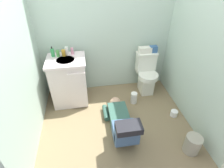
{
  "coord_description": "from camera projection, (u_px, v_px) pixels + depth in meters",
  "views": [
    {
      "loc": [
        -0.36,
        -1.9,
        2.11
      ],
      "look_at": [
        0.01,
        0.38,
        0.45
      ],
      "focal_mm": 28.61,
      "sensor_mm": 36.0,
      "label": 1
    }
  ],
  "objects": [
    {
      "name": "toilet",
      "position": [
        146.0,
        74.0,
        3.24
      ],
      "size": [
        0.36,
        0.46,
        0.75
      ],
      "color": "silver",
      "rests_on": "ground_plane"
    },
    {
      "name": "ground_plane",
      "position": [
        115.0,
        122.0,
        2.81
      ],
      "size": [
        2.73,
        2.93,
        0.04
      ],
      "primitive_type": "cube",
      "color": "#7E6C4C"
    },
    {
      "name": "bottle_white",
      "position": [
        67.0,
        51.0,
        2.83
      ],
      "size": [
        0.05,
        0.05,
        0.13
      ],
      "primitive_type": "cylinder",
      "color": "silver",
      "rests_on": "vanity_cabinet"
    },
    {
      "name": "person_plumber",
      "position": [
        121.0,
        122.0,
        2.55
      ],
      "size": [
        0.39,
        1.06,
        0.52
      ],
      "color": "#33594C",
      "rests_on": "ground_plane"
    },
    {
      "name": "toiletry_bag",
      "position": [
        153.0,
        49.0,
        3.07
      ],
      "size": [
        0.12,
        0.09,
        0.11
      ],
      "primitive_type": "cube",
      "color": "#33598C",
      "rests_on": "toilet"
    },
    {
      "name": "wall_left",
      "position": [
        12.0,
        59.0,
        1.95
      ],
      "size": [
        0.08,
        1.93,
        2.4
      ],
      "primitive_type": "cube",
      "color": "#AEC6B5",
      "rests_on": "ground_plane"
    },
    {
      "name": "vanity_cabinet",
      "position": [
        69.0,
        81.0,
        2.98
      ],
      "size": [
        0.6,
        0.53,
        0.82
      ],
      "color": "silver",
      "rests_on": "ground_plane"
    },
    {
      "name": "toilet_paper_roll",
      "position": [
        174.0,
        113.0,
        2.87
      ],
      "size": [
        0.11,
        0.11,
        0.1
      ],
      "primitive_type": "cylinder",
      "color": "white",
      "rests_on": "ground_plane"
    },
    {
      "name": "paper_towel_roll",
      "position": [
        134.0,
        98.0,
        3.1
      ],
      "size": [
        0.11,
        0.11,
        0.2
      ],
      "primitive_type": "cylinder",
      "color": "white",
      "rests_on": "ground_plane"
    },
    {
      "name": "bottle_green",
      "position": [
        58.0,
        53.0,
        2.78
      ],
      "size": [
        0.05,
        0.05,
        0.11
      ],
      "primitive_type": "cylinder",
      "color": "#4C9647",
      "rests_on": "vanity_cabinet"
    },
    {
      "name": "wall_right",
      "position": [
        206.0,
        45.0,
        2.25
      ],
      "size": [
        0.08,
        1.93,
        2.4
      ],
      "primitive_type": "cube",
      "color": "#AEC6B5",
      "rests_on": "ground_plane"
    },
    {
      "name": "trash_can",
      "position": [
        192.0,
        144.0,
        2.31
      ],
      "size": [
        0.21,
        0.21,
        0.26
      ],
      "primitive_type": "cylinder",
      "color": "gray",
      "rests_on": "ground_plane"
    },
    {
      "name": "bottle_amber",
      "position": [
        64.0,
        53.0,
        2.8
      ],
      "size": [
        0.06,
        0.06,
        0.1
      ],
      "primitive_type": "cylinder",
      "color": "#BF8B28",
      "rests_on": "vanity_cabinet"
    },
    {
      "name": "wall_back",
      "position": [
        105.0,
        25.0,
        2.9
      ],
      "size": [
        2.39,
        0.08,
        2.4
      ],
      "primitive_type": "cube",
      "color": "#AEC6B5",
      "rests_on": "ground_plane"
    },
    {
      "name": "soap_dispenser",
      "position": [
        53.0,
        53.0,
        2.78
      ],
      "size": [
        0.06,
        0.06,
        0.17
      ],
      "color": "#34924F",
      "rests_on": "vanity_cabinet"
    },
    {
      "name": "bottle_pink",
      "position": [
        72.0,
        51.0,
        2.85
      ],
      "size": [
        0.04,
        0.04,
        0.11
      ],
      "primitive_type": "cylinder",
      "color": "pink",
      "rests_on": "vanity_cabinet"
    },
    {
      "name": "faucet",
      "position": [
        65.0,
        52.0,
        2.83
      ],
      "size": [
        0.02,
        0.02,
        0.1
      ],
      "primitive_type": "cylinder",
      "color": "silver",
      "rests_on": "vanity_cabinet"
    },
    {
      "name": "tissue_box",
      "position": [
        145.0,
        50.0,
        3.06
      ],
      "size": [
        0.22,
        0.11,
        0.1
      ],
      "primitive_type": "cube",
      "color": "silver",
      "rests_on": "toilet"
    }
  ]
}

